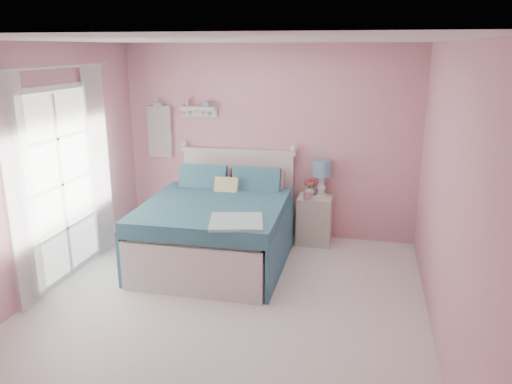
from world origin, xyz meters
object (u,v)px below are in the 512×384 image
at_px(teacup, 307,197).
at_px(bed, 218,228).
at_px(table_lamp, 322,171).
at_px(vase, 310,190).
at_px(nightstand, 314,220).

bearing_deg(teacup, bed, -146.87).
height_order(bed, table_lamp, bed).
xyz_separation_m(table_lamp, vase, (-0.15, -0.04, -0.26)).
height_order(bed, teacup, bed).
distance_m(bed, teacup, 1.24).
bearing_deg(bed, nightstand, 34.85).
bearing_deg(vase, nightstand, -32.67).
bearing_deg(table_lamp, vase, -164.53).
relative_size(table_lamp, teacup, 4.78).
distance_m(bed, nightstand, 1.36).
bearing_deg(teacup, nightstand, 58.38).
relative_size(bed, teacup, 20.76).
bearing_deg(vase, table_lamp, 15.47).
xyz_separation_m(nightstand, vase, (-0.08, 0.05, 0.39)).
bearing_deg(bed, vase, 38.79).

